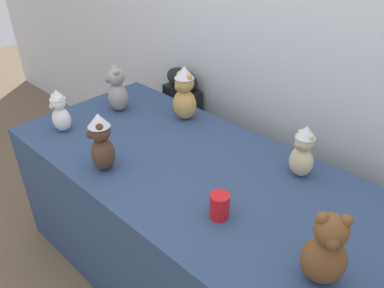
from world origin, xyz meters
TOP-DOWN VIEW (x-y plane):
  - wall_back at (0.00, 0.96)m, footprint 7.00×0.08m
  - display_table at (0.00, 0.25)m, footprint 1.98×0.93m
  - instrument_case at (-0.66, 0.84)m, footprint 0.29×0.14m
  - teddy_bear_cocoa at (-0.29, -0.05)m, footprint 0.17×0.16m
  - teddy_bear_honey at (-0.36, 0.56)m, footprint 0.15×0.13m
  - teddy_bear_ash at (-0.73, 0.37)m, footprint 0.18×0.17m
  - teddy_bear_chestnut at (0.76, 0.07)m, footprint 0.19×0.19m
  - teddy_bear_snow at (-0.75, -0.00)m, footprint 0.12×0.11m
  - teddy_bear_sand at (0.41, 0.54)m, footprint 0.14×0.13m
  - party_cup_red at (0.32, 0.07)m, footprint 0.08×0.08m

SIDE VIEW (x-z plane):
  - display_table at x=0.00m, z-range 0.00..0.78m
  - instrument_case at x=-0.66m, z-range 0.00..0.93m
  - party_cup_red at x=0.32m, z-range 0.78..0.89m
  - teddy_bear_snow at x=-0.75m, z-range 0.77..1.02m
  - teddy_bear_sand at x=0.41m, z-range 0.77..1.03m
  - teddy_bear_ash at x=-0.73m, z-range 0.77..1.04m
  - teddy_bear_chestnut at x=0.76m, z-range 0.77..1.05m
  - teddy_bear_cocoa at x=-0.29m, z-range 0.77..1.06m
  - teddy_bear_honey at x=-0.36m, z-range 0.77..1.09m
  - wall_back at x=0.00m, z-range 0.00..2.60m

